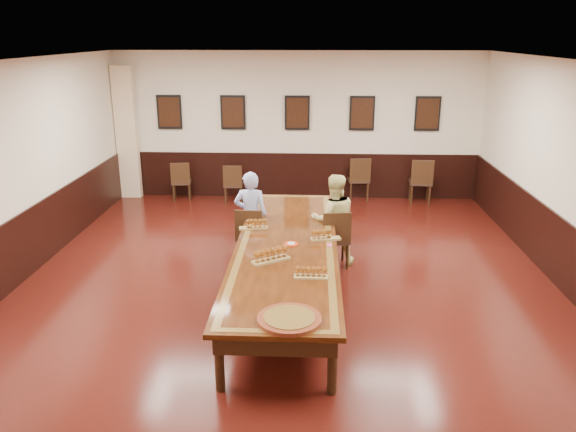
{
  "coord_description": "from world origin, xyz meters",
  "views": [
    {
      "loc": [
        0.35,
        -7.29,
        3.56
      ],
      "look_at": [
        0.0,
        0.5,
        1.0
      ],
      "focal_mm": 35.0,
      "sensor_mm": 36.0,
      "label": 1
    }
  ],
  "objects_px": {
    "carved_platter": "(289,319)",
    "spare_chair_c": "(358,178)",
    "spare_chair_a": "(181,181)",
    "chair_woman": "(334,237)",
    "conference_table": "(286,253)",
    "spare_chair_d": "(421,181)",
    "person_woman": "(334,220)",
    "chair_man": "(250,234)",
    "spare_chair_b": "(233,183)",
    "person_man": "(251,216)"
  },
  "relations": [
    {
      "from": "spare_chair_c",
      "to": "person_woman",
      "type": "height_order",
      "value": "person_woman"
    },
    {
      "from": "person_man",
      "to": "carved_platter",
      "type": "bearing_deg",
      "value": 104.41
    },
    {
      "from": "chair_man",
      "to": "carved_platter",
      "type": "relative_size",
      "value": 1.14
    },
    {
      "from": "chair_man",
      "to": "spare_chair_a",
      "type": "bearing_deg",
      "value": -59.03
    },
    {
      "from": "person_woman",
      "to": "conference_table",
      "type": "relative_size",
      "value": 0.29
    },
    {
      "from": "chair_woman",
      "to": "conference_table",
      "type": "bearing_deg",
      "value": 47.52
    },
    {
      "from": "carved_platter",
      "to": "spare_chair_c",
      "type": "bearing_deg",
      "value": 80.02
    },
    {
      "from": "chair_woman",
      "to": "conference_table",
      "type": "height_order",
      "value": "chair_woman"
    },
    {
      "from": "chair_woman",
      "to": "person_man",
      "type": "bearing_deg",
      "value": -17.95
    },
    {
      "from": "spare_chair_b",
      "to": "spare_chair_d",
      "type": "distance_m",
      "value": 4.08
    },
    {
      "from": "spare_chair_c",
      "to": "conference_table",
      "type": "xyz_separation_m",
      "value": [
        -1.37,
        -4.82,
        0.12
      ]
    },
    {
      "from": "person_man",
      "to": "person_woman",
      "type": "relative_size",
      "value": 1.0
    },
    {
      "from": "spare_chair_a",
      "to": "carved_platter",
      "type": "height_order",
      "value": "spare_chair_a"
    },
    {
      "from": "person_woman",
      "to": "conference_table",
      "type": "bearing_deg",
      "value": 50.38
    },
    {
      "from": "conference_table",
      "to": "spare_chair_b",
      "type": "bearing_deg",
      "value": 107.09
    },
    {
      "from": "person_woman",
      "to": "carved_platter",
      "type": "bearing_deg",
      "value": 71.8
    },
    {
      "from": "chair_woman",
      "to": "spare_chair_c",
      "type": "height_order",
      "value": "spare_chair_c"
    },
    {
      "from": "spare_chair_b",
      "to": "conference_table",
      "type": "distance_m",
      "value": 4.68
    },
    {
      "from": "spare_chair_c",
      "to": "spare_chair_a",
      "type": "bearing_deg",
      "value": -1.45
    },
    {
      "from": "spare_chair_c",
      "to": "chair_woman",
      "type": "bearing_deg",
      "value": 75.67
    },
    {
      "from": "spare_chair_a",
      "to": "conference_table",
      "type": "relative_size",
      "value": 0.18
    },
    {
      "from": "spare_chair_a",
      "to": "person_man",
      "type": "distance_m",
      "value": 3.86
    },
    {
      "from": "chair_woman",
      "to": "chair_man",
      "type": "bearing_deg",
      "value": -13.82
    },
    {
      "from": "person_man",
      "to": "person_woman",
      "type": "distance_m",
      "value": 1.34
    },
    {
      "from": "spare_chair_b",
      "to": "conference_table",
      "type": "bearing_deg",
      "value": 102.5
    },
    {
      "from": "spare_chair_c",
      "to": "conference_table",
      "type": "distance_m",
      "value": 5.01
    },
    {
      "from": "spare_chair_d",
      "to": "spare_chair_c",
      "type": "bearing_deg",
      "value": -4.06
    },
    {
      "from": "spare_chair_b",
      "to": "spare_chair_d",
      "type": "height_order",
      "value": "spare_chair_d"
    },
    {
      "from": "chair_man",
      "to": "person_woman",
      "type": "height_order",
      "value": "person_woman"
    },
    {
      "from": "chair_man",
      "to": "spare_chair_a",
      "type": "relative_size",
      "value": 1.05
    },
    {
      "from": "spare_chair_a",
      "to": "person_woman",
      "type": "height_order",
      "value": "person_woman"
    },
    {
      "from": "spare_chair_b",
      "to": "spare_chair_d",
      "type": "bearing_deg",
      "value": 177.67
    },
    {
      "from": "spare_chair_a",
      "to": "spare_chair_c",
      "type": "xyz_separation_m",
      "value": [
        3.92,
        0.2,
        0.05
      ]
    },
    {
      "from": "spare_chair_b",
      "to": "spare_chair_d",
      "type": "xyz_separation_m",
      "value": [
        4.07,
        0.16,
        0.06
      ]
    },
    {
      "from": "spare_chair_d",
      "to": "carved_platter",
      "type": "distance_m",
      "value": 7.29
    },
    {
      "from": "spare_chair_c",
      "to": "chair_man",
      "type": "bearing_deg",
      "value": 56.71
    },
    {
      "from": "spare_chair_d",
      "to": "conference_table",
      "type": "bearing_deg",
      "value": 63.74
    },
    {
      "from": "chair_man",
      "to": "spare_chair_b",
      "type": "relative_size",
      "value": 1.07
    },
    {
      "from": "spare_chair_a",
      "to": "carved_platter",
      "type": "bearing_deg",
      "value": 102.58
    },
    {
      "from": "spare_chair_a",
      "to": "spare_chair_d",
      "type": "bearing_deg",
      "value": 171.2
    },
    {
      "from": "chair_man",
      "to": "spare_chair_a",
      "type": "distance_m",
      "value": 3.93
    },
    {
      "from": "spare_chair_c",
      "to": "carved_platter",
      "type": "distance_m",
      "value": 7.12
    },
    {
      "from": "spare_chair_c",
      "to": "person_woman",
      "type": "xyz_separation_m",
      "value": [
        -0.67,
        -3.66,
        0.25
      ]
    },
    {
      "from": "chair_man",
      "to": "person_man",
      "type": "height_order",
      "value": "person_man"
    },
    {
      "from": "spare_chair_b",
      "to": "spare_chair_c",
      "type": "bearing_deg",
      "value": -177.34
    },
    {
      "from": "conference_table",
      "to": "spare_chair_d",
      "type": "bearing_deg",
      "value": 59.75
    },
    {
      "from": "spare_chair_b",
      "to": "spare_chair_c",
      "type": "relative_size",
      "value": 0.89
    },
    {
      "from": "spare_chair_c",
      "to": "carved_platter",
      "type": "bearing_deg",
      "value": 75.62
    },
    {
      "from": "chair_woman",
      "to": "spare_chair_d",
      "type": "relative_size",
      "value": 0.95
    },
    {
      "from": "chair_woman",
      "to": "carved_platter",
      "type": "xyz_separation_m",
      "value": [
        -0.58,
        -3.25,
        0.31
      ]
    }
  ]
}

